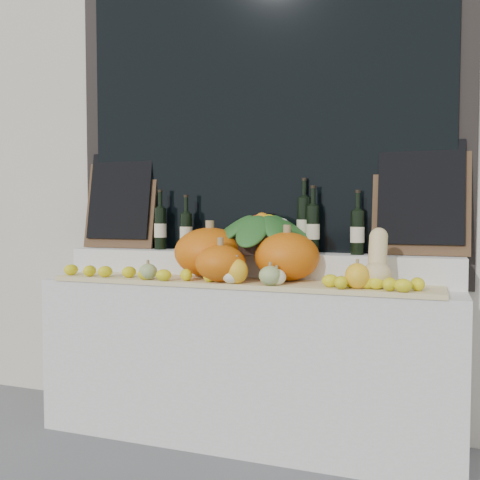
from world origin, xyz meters
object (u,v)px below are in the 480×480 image
object	(u,v)px
produce_bowl	(262,233)
wine_bottle_tall	(304,225)
pumpkin_right	(287,257)
pumpkin_left	(210,252)
butternut_squash	(377,262)

from	to	relation	value
produce_bowl	wine_bottle_tall	xyz separation A→B (m)	(0.23, 0.07, 0.05)
wine_bottle_tall	pumpkin_right	bearing A→B (deg)	-98.84
pumpkin_right	produce_bowl	xyz separation A→B (m)	(-0.19, 0.17, 0.12)
pumpkin_left	produce_bowl	world-z (taller)	produce_bowl
pumpkin_left	pumpkin_right	bearing A→B (deg)	-2.85
pumpkin_left	butternut_squash	distance (m)	0.94
pumpkin_left	pumpkin_right	xyz separation A→B (m)	(0.45, -0.02, -0.01)
pumpkin_right	produce_bowl	distance (m)	0.28
butternut_squash	produce_bowl	bearing A→B (deg)	158.11
butternut_squash	wine_bottle_tall	xyz separation A→B (m)	(-0.44, 0.34, 0.17)
pumpkin_right	wine_bottle_tall	world-z (taller)	wine_bottle_tall
produce_bowl	butternut_squash	bearing A→B (deg)	-21.89
pumpkin_left	butternut_squash	xyz separation A→B (m)	(0.93, -0.12, -0.02)
pumpkin_right	butternut_squash	size ratio (longest dim) A/B	1.19
butternut_squash	pumpkin_left	bearing A→B (deg)	172.79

